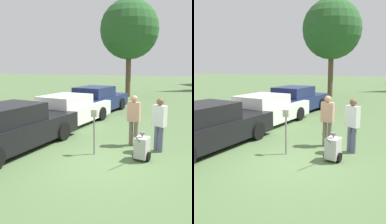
% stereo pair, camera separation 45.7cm
% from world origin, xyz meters
% --- Properties ---
extents(ground_plane, '(120.00, 120.00, 0.00)m').
position_xyz_m(ground_plane, '(0.00, 0.00, 0.00)').
color(ground_plane, '#4C663D').
extents(parked_car_black, '(2.32, 5.16, 1.50)m').
position_xyz_m(parked_car_black, '(-3.03, -0.02, 0.69)').
color(parked_car_black, black).
rests_on(parked_car_black, ground_plane).
extents(parked_car_white, '(2.41, 5.39, 1.41)m').
position_xyz_m(parked_car_white, '(-3.03, 3.66, 0.66)').
color(parked_car_white, silver).
rests_on(parked_car_white, ground_plane).
extents(parked_car_navy, '(2.40, 5.44, 1.52)m').
position_xyz_m(parked_car_navy, '(-3.03, 7.02, 0.70)').
color(parked_car_navy, '#19234C').
rests_on(parked_car_navy, ground_plane).
extents(parking_meter, '(0.18, 0.09, 1.41)m').
position_xyz_m(parking_meter, '(-0.35, 0.57, 0.98)').
color(parking_meter, slate).
rests_on(parking_meter, ground_plane).
extents(person_worker, '(0.43, 0.24, 1.74)m').
position_xyz_m(person_worker, '(0.54, 1.91, 0.99)').
color(person_worker, '#665B4C').
rests_on(person_worker, ground_plane).
extents(person_supervisor, '(0.47, 0.38, 1.72)m').
position_xyz_m(person_supervisor, '(1.44, 1.61, 0.98)').
color(person_supervisor, '#515670').
rests_on(person_supervisor, ground_plane).
extents(equipment_cart, '(0.50, 1.00, 1.00)m').
position_xyz_m(equipment_cart, '(1.11, 0.66, 0.39)').
color(equipment_cart, '#B2B2AD').
rests_on(equipment_cart, ground_plane).
extents(shade_tree, '(4.99, 4.99, 8.21)m').
position_xyz_m(shade_tree, '(-3.41, 15.15, 5.69)').
color(shade_tree, brown).
rests_on(shade_tree, ground_plane).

